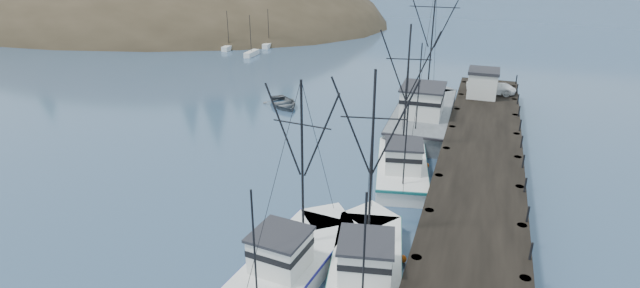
{
  "coord_description": "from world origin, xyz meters",
  "views": [
    {
      "loc": [
        13.6,
        -20.68,
        17.12
      ],
      "look_at": [
        2.29,
        12.44,
        2.5
      ],
      "focal_mm": 28.0,
      "sensor_mm": 36.0,
      "label": 1
    }
  ],
  "objects_px": {
    "trawler_far": "(402,165)",
    "pickup_truck": "(491,87)",
    "work_vessel": "(424,113)",
    "trawler_near": "(367,262)",
    "pier_shed": "(483,83)",
    "motorboat": "(283,106)",
    "pier": "(481,156)",
    "trawler_mid": "(295,258)"
  },
  "relations": [
    {
      "from": "pickup_truck",
      "to": "pier",
      "type": "bearing_deg",
      "value": 172.87
    },
    {
      "from": "pier_shed",
      "to": "motorboat",
      "type": "relative_size",
      "value": 0.61
    },
    {
      "from": "trawler_far",
      "to": "work_vessel",
      "type": "height_order",
      "value": "work_vessel"
    },
    {
      "from": "trawler_mid",
      "to": "work_vessel",
      "type": "height_order",
      "value": "work_vessel"
    },
    {
      "from": "trawler_mid",
      "to": "work_vessel",
      "type": "distance_m",
      "value": 25.81
    },
    {
      "from": "trawler_near",
      "to": "pier_shed",
      "type": "xyz_separation_m",
      "value": [
        4.64,
        29.56,
        2.6
      ]
    },
    {
      "from": "trawler_far",
      "to": "motorboat",
      "type": "distance_m",
      "value": 19.78
    },
    {
      "from": "pier",
      "to": "motorboat",
      "type": "xyz_separation_m",
      "value": [
        -20.89,
        10.93,
        -1.69
      ]
    },
    {
      "from": "pier_shed",
      "to": "motorboat",
      "type": "height_order",
      "value": "pier_shed"
    },
    {
      "from": "trawler_far",
      "to": "pickup_truck",
      "type": "xyz_separation_m",
      "value": [
        5.93,
        18.01,
        1.87
      ]
    },
    {
      "from": "pickup_truck",
      "to": "motorboat",
      "type": "relative_size",
      "value": 0.95
    },
    {
      "from": "pier",
      "to": "pickup_truck",
      "type": "relative_size",
      "value": 8.87
    },
    {
      "from": "pier_shed",
      "to": "trawler_far",
      "type": "bearing_deg",
      "value": -106.97
    },
    {
      "from": "trawler_near",
      "to": "pier_shed",
      "type": "bearing_deg",
      "value": 81.09
    },
    {
      "from": "pier",
      "to": "pickup_truck",
      "type": "xyz_separation_m",
      "value": [
        0.25,
        16.33,
        1.0
      ]
    },
    {
      "from": "trawler_far",
      "to": "motorboat",
      "type": "bearing_deg",
      "value": 140.32
    },
    {
      "from": "trawler_near",
      "to": "pier",
      "type": "bearing_deg",
      "value": 70.31
    },
    {
      "from": "trawler_far",
      "to": "work_vessel",
      "type": "distance_m",
      "value": 11.75
    },
    {
      "from": "trawler_near",
      "to": "trawler_far",
      "type": "relative_size",
      "value": 0.99
    },
    {
      "from": "work_vessel",
      "to": "pier_shed",
      "type": "distance_m",
      "value": 7.33
    },
    {
      "from": "trawler_mid",
      "to": "work_vessel",
      "type": "bearing_deg",
      "value": 82.45
    },
    {
      "from": "trawler_far",
      "to": "pier_shed",
      "type": "xyz_separation_m",
      "value": [
        5.06,
        16.58,
        2.6
      ]
    },
    {
      "from": "trawler_far",
      "to": "pier_shed",
      "type": "bearing_deg",
      "value": 73.03
    },
    {
      "from": "trawler_mid",
      "to": "motorboat",
      "type": "bearing_deg",
      "value": 114.08
    },
    {
      "from": "trawler_mid",
      "to": "trawler_far",
      "type": "distance_m",
      "value": 14.25
    },
    {
      "from": "pier",
      "to": "pickup_truck",
      "type": "bearing_deg",
      "value": 89.12
    },
    {
      "from": "pier_shed",
      "to": "pier",
      "type": "bearing_deg",
      "value": -87.64
    },
    {
      "from": "pier",
      "to": "motorboat",
      "type": "bearing_deg",
      "value": 152.37
    },
    {
      "from": "trawler_far",
      "to": "work_vessel",
      "type": "relative_size",
      "value": 0.67
    },
    {
      "from": "pier",
      "to": "trawler_near",
      "type": "relative_size",
      "value": 3.8
    },
    {
      "from": "trawler_near",
      "to": "pickup_truck",
      "type": "height_order",
      "value": "trawler_near"
    },
    {
      "from": "trawler_mid",
      "to": "pickup_truck",
      "type": "bearing_deg",
      "value": 73.7
    },
    {
      "from": "pier",
      "to": "motorboat",
      "type": "distance_m",
      "value": 23.63
    },
    {
      "from": "trawler_far",
      "to": "trawler_near",
      "type": "bearing_deg",
      "value": -88.14
    },
    {
      "from": "trawler_near",
      "to": "trawler_far",
      "type": "xyz_separation_m",
      "value": [
        -0.42,
        12.99,
        0.0
      ]
    },
    {
      "from": "pier_shed",
      "to": "work_vessel",
      "type": "bearing_deg",
      "value": -136.32
    },
    {
      "from": "trawler_far",
      "to": "motorboat",
      "type": "xyz_separation_m",
      "value": [
        -15.21,
        12.62,
        -0.82
      ]
    },
    {
      "from": "pier",
      "to": "trawler_mid",
      "type": "height_order",
      "value": "trawler_mid"
    },
    {
      "from": "pier",
      "to": "work_vessel",
      "type": "height_order",
      "value": "work_vessel"
    },
    {
      "from": "pier",
      "to": "trawler_far",
      "type": "relative_size",
      "value": 3.75
    },
    {
      "from": "trawler_near",
      "to": "motorboat",
      "type": "bearing_deg",
      "value": 121.4
    },
    {
      "from": "pickup_truck",
      "to": "trawler_near",
      "type": "bearing_deg",
      "value": 163.69
    }
  ]
}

